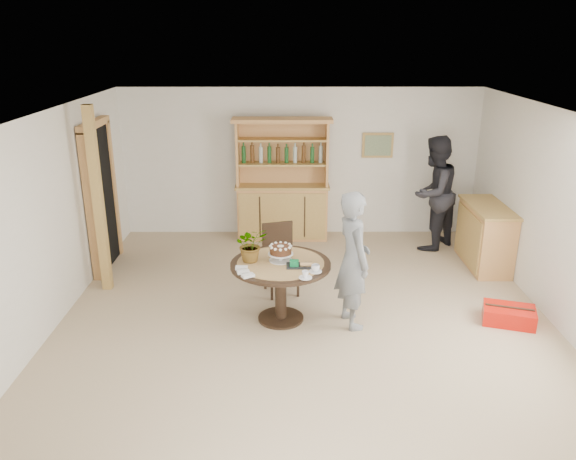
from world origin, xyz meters
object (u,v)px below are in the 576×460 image
(dining_table, at_px, (281,274))
(dining_chair, at_px, (280,254))
(adult_person, at_px, (433,193))
(hutch, at_px, (282,199))
(teen_boy, at_px, (353,260))
(red_suitcase, at_px, (509,315))
(sideboard, at_px, (485,236))

(dining_table, distance_m, dining_chair, 0.83)
(adult_person, bearing_deg, dining_chair, -10.89)
(hutch, height_order, dining_chair, hutch)
(dining_table, bearing_deg, teen_boy, -6.71)
(hutch, height_order, dining_table, hutch)
(adult_person, height_order, red_suitcase, adult_person)
(hutch, distance_m, sideboard, 3.29)
(dining_table, relative_size, teen_boy, 0.72)
(adult_person, bearing_deg, teen_boy, 13.94)
(dining_table, bearing_deg, adult_person, 45.46)
(sideboard, distance_m, teen_boy, 2.86)
(teen_boy, distance_m, red_suitcase, 2.06)
(adult_person, distance_m, red_suitcase, 2.69)
(hutch, height_order, teen_boy, hutch)
(sideboard, xyz_separation_m, dining_table, (-3.04, -1.70, 0.13))
(hutch, xyz_separation_m, sideboard, (3.04, -1.24, -0.22))
(sideboard, bearing_deg, adult_person, 130.10)
(dining_table, bearing_deg, sideboard, 29.21)
(teen_boy, bearing_deg, dining_chair, 27.77)
(dining_chair, xyz_separation_m, adult_person, (2.43, 1.62, 0.38))
(hutch, relative_size, dining_table, 1.70)
(hutch, bearing_deg, dining_chair, -90.61)
(teen_boy, bearing_deg, sideboard, -66.09)
(teen_boy, height_order, red_suitcase, teen_boy)
(sideboard, height_order, dining_chair, dining_chair)
(teen_boy, bearing_deg, red_suitcase, -105.25)
(dining_table, height_order, adult_person, adult_person)
(dining_table, distance_m, teen_boy, 0.89)
(hutch, relative_size, adult_person, 1.11)
(red_suitcase, bearing_deg, hutch, 149.90)
(red_suitcase, bearing_deg, dining_chair, 179.29)
(sideboard, relative_size, teen_boy, 0.76)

